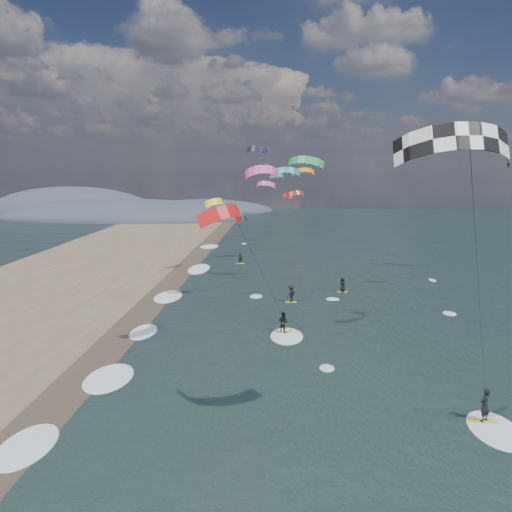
{
  "coord_description": "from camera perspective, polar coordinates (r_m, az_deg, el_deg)",
  "views": [
    {
      "loc": [
        0.99,
        -23.59,
        13.6
      ],
      "look_at": [
        -1.0,
        12.0,
        7.0
      ],
      "focal_mm": 35.0,
      "sensor_mm": 36.0,
      "label": 1
    }
  ],
  "objects": [
    {
      "name": "coastal_hills",
      "position": [
        139.88,
        -16.0,
        4.5
      ],
      "size": [
        80.0,
        41.0,
        15.0
      ],
      "color": "#3D4756",
      "rests_on": "ground"
    },
    {
      "name": "far_kitesurfers",
      "position": [
        54.08,
        4.48,
        -3.2
      ],
      "size": [
        13.46,
        20.11,
        1.73
      ],
      "color": "gold",
      "rests_on": "ground"
    },
    {
      "name": "bg_kite_field",
      "position": [
        78.33,
        2.87,
        9.09
      ],
      "size": [
        14.72,
        75.21,
        9.99
      ],
      "color": "yellow",
      "rests_on": "ground"
    },
    {
      "name": "kitesurfer_near_b",
      "position": [
        35.37,
        -0.64,
        0.39
      ],
      "size": [
        6.85,
        9.33,
        11.75
      ],
      "color": "gold",
      "rests_on": "ground"
    },
    {
      "name": "ground",
      "position": [
        27.25,
        0.74,
        -19.45
      ],
      "size": [
        260.0,
        260.0,
        0.0
      ],
      "primitive_type": "plane",
      "color": "black",
      "rests_on": "ground"
    },
    {
      "name": "wet_sand_strip",
      "position": [
        38.5,
        -17.05,
        -10.67
      ],
      "size": [
        3.0,
        240.0,
        0.0
      ],
      "primitive_type": "cube",
      "color": "#382D23",
      "rests_on": "ground"
    },
    {
      "name": "kitesurfer_near_a",
      "position": [
        21.68,
        23.72,
        5.36
      ],
      "size": [
        7.9,
        8.46,
        15.59
      ],
      "color": "gold",
      "rests_on": "ground"
    },
    {
      "name": "shoreline_surf",
      "position": [
        42.36,
        -13.29,
        -8.53
      ],
      "size": [
        2.4,
        79.4,
        0.11
      ],
      "color": "white",
      "rests_on": "ground"
    }
  ]
}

